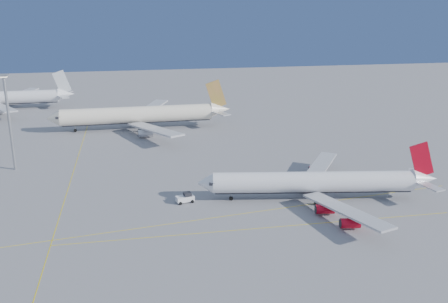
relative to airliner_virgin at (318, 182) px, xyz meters
The scene contains 7 objects.
ground 23.21m from the airliner_virgin, behind, with size 500.00×500.00×0.00m, color slate.
taxiway_lines 38.34m from the airliner_virgin, 169.81° to the left, with size 118.86×140.00×0.02m.
airliner_virgin is the anchor object (origin of this frame).
airliner_etihad 90.64m from the airliner_virgin, 117.21° to the left, with size 70.28×65.07×18.38m.
airliner_third 165.24m from the airliner_virgin, 128.59° to the left, with size 64.21×59.40×17.27m.
pushback_tug 33.42m from the airliner_virgin, behind, with size 4.75×3.44×2.46m.
light_mast 89.43m from the airliner_virgin, 154.36° to the left, with size 2.44×2.44×28.23m.
Camera 1 is at (-21.93, -110.96, 48.31)m, focal length 40.00 mm.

